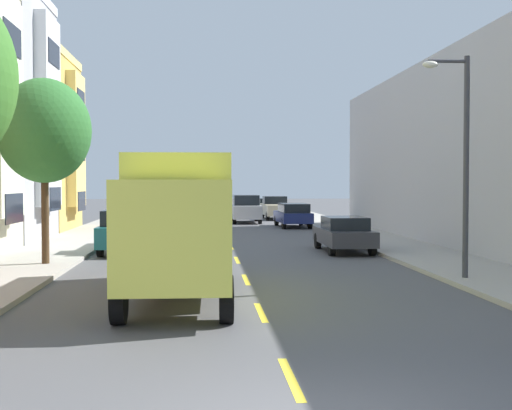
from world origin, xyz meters
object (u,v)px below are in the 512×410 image
(parked_wagon_sky, at_px, (160,210))
(delivery_box_truck, at_px, (180,217))
(parked_sedan_forest, at_px, (268,206))
(moving_silver_sedan, at_px, (246,208))
(parked_wagon_navy, at_px, (293,214))
(parked_hatchback_red, at_px, (149,216))
(parked_sedan_orange, at_px, (141,224))
(street_tree_second, at_px, (44,131))
(street_lamp, at_px, (461,148))
(parked_sedan_charcoal, at_px, (344,233))
(parked_pickup_champagne, at_px, (276,208))
(parked_pickup_teal, at_px, (128,232))

(parked_wagon_sky, bearing_deg, delivery_box_truck, -85.71)
(parked_sedan_forest, distance_m, moving_silver_sedan, 11.90)
(parked_wagon_navy, height_order, parked_hatchback_red, same)
(parked_hatchback_red, distance_m, parked_sedan_orange, 7.22)
(parked_hatchback_red, relative_size, parked_sedan_forest, 0.89)
(parked_hatchback_red, height_order, moving_silver_sedan, moving_silver_sedan)
(street_tree_second, distance_m, parked_wagon_navy, 22.68)
(street_lamp, distance_m, moving_silver_sedan, 29.56)
(parked_wagon_navy, bearing_deg, parked_sedan_charcoal, -89.89)
(parked_hatchback_red, bearing_deg, delivery_box_truck, -83.88)
(parked_sedan_orange, bearing_deg, street_tree_second, -100.41)
(parked_sedan_charcoal, bearing_deg, delivery_box_truck, -121.18)
(parked_pickup_champagne, bearing_deg, parked_pickup_teal, -109.47)
(parked_wagon_navy, bearing_deg, parked_sedan_forest, 89.87)
(delivery_box_truck, distance_m, parked_sedan_charcoal, 12.15)
(street_tree_second, height_order, parked_pickup_teal, street_tree_second)
(parked_pickup_champagne, relative_size, moving_silver_sedan, 1.11)
(parked_hatchback_red, bearing_deg, parked_wagon_sky, 89.20)
(parked_pickup_champagne, relative_size, parked_sedan_forest, 1.18)
(parked_hatchback_red, relative_size, parked_sedan_orange, 0.89)
(parked_pickup_champagne, distance_m, parked_hatchback_red, 13.83)
(street_lamp, bearing_deg, street_tree_second, 160.60)
(street_lamp, height_order, parked_wagon_navy, street_lamp)
(parked_wagon_navy, relative_size, parked_sedan_orange, 1.05)
(delivery_box_truck, relative_size, parked_pickup_teal, 1.50)
(parked_sedan_charcoal, bearing_deg, street_tree_second, -158.52)
(parked_pickup_champagne, bearing_deg, parked_wagon_navy, -90.10)
(parked_hatchback_red, bearing_deg, parked_sedan_orange, -88.50)
(parked_hatchback_red, bearing_deg, parked_pickup_champagne, 49.89)
(parked_hatchback_red, relative_size, moving_silver_sedan, 0.84)
(parked_sedan_forest, xyz_separation_m, parked_sedan_orange, (-8.74, -24.81, 0.00))
(parked_wagon_navy, relative_size, parked_sedan_charcoal, 1.05)
(parked_pickup_champagne, bearing_deg, street_lamp, -87.47)
(parked_sedan_charcoal, relative_size, parked_sedan_orange, 1.00)
(street_lamp, relative_size, parked_wagon_navy, 1.30)
(parked_pickup_champagne, xyz_separation_m, parked_wagon_navy, (-0.02, -9.78, -0.02))
(parked_sedan_orange, bearing_deg, parked_sedan_charcoal, -39.89)
(street_lamp, xyz_separation_m, parked_wagon_navy, (-1.50, 23.93, -2.95))
(parked_pickup_teal, relative_size, parked_sedan_charcoal, 1.18)
(delivery_box_truck, height_order, parked_hatchback_red, delivery_box_truck)
(parked_sedan_charcoal, height_order, parked_sedan_forest, same)
(street_tree_second, xyz_separation_m, delivery_box_truck, (4.60, -6.07, -2.54))
(street_tree_second, bearing_deg, parked_sedan_forest, 73.37)
(street_lamp, xyz_separation_m, parked_sedan_forest, (-1.47, 40.73, -3.01))
(street_tree_second, bearing_deg, parked_sedan_charcoal, 21.48)
(street_lamp, bearing_deg, parked_sedan_charcoal, 99.71)
(parked_pickup_teal, xyz_separation_m, parked_sedan_forest, (8.69, 31.53, -0.08))
(street_tree_second, height_order, parked_sedan_orange, street_tree_second)
(parked_pickup_champagne, height_order, parked_sedan_orange, parked_pickup_champagne)
(street_tree_second, distance_m, moving_silver_sedan, 26.35)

